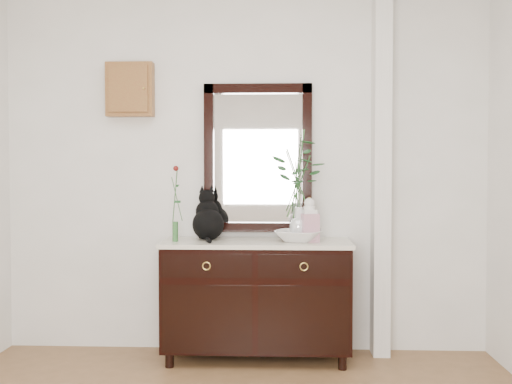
{
  "coord_description": "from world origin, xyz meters",
  "views": [
    {
      "loc": [
        0.27,
        -2.49,
        1.34
      ],
      "look_at": [
        0.1,
        1.63,
        1.2
      ],
      "focal_mm": 42.0,
      "sensor_mm": 36.0,
      "label": 1
    }
  ],
  "objects_px": {
    "sideboard": "(257,294)",
    "lotus_bowl": "(299,236)",
    "cat": "(208,214)",
    "ginger_jar": "(309,219)"
  },
  "relations": [
    {
      "from": "cat",
      "to": "lotus_bowl",
      "type": "height_order",
      "value": "cat"
    },
    {
      "from": "sideboard",
      "to": "lotus_bowl",
      "type": "xyz_separation_m",
      "value": [
        0.3,
        -0.03,
        0.42
      ]
    },
    {
      "from": "lotus_bowl",
      "to": "ginger_jar",
      "type": "distance_m",
      "value": 0.14
    },
    {
      "from": "lotus_bowl",
      "to": "ginger_jar",
      "type": "relative_size",
      "value": 1.02
    },
    {
      "from": "cat",
      "to": "lotus_bowl",
      "type": "bearing_deg",
      "value": -22.53
    },
    {
      "from": "cat",
      "to": "sideboard",
      "type": "bearing_deg",
      "value": -24.98
    },
    {
      "from": "sideboard",
      "to": "lotus_bowl",
      "type": "bearing_deg",
      "value": -5.32
    },
    {
      "from": "lotus_bowl",
      "to": "ginger_jar",
      "type": "bearing_deg",
      "value": -13.78
    },
    {
      "from": "cat",
      "to": "ginger_jar",
      "type": "distance_m",
      "value": 0.73
    },
    {
      "from": "sideboard",
      "to": "lotus_bowl",
      "type": "distance_m",
      "value": 0.51
    }
  ]
}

